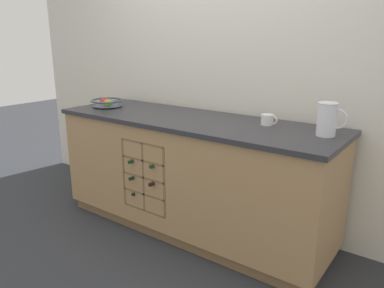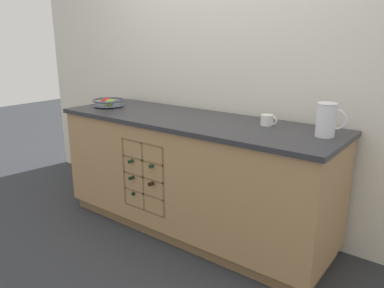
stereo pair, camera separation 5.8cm
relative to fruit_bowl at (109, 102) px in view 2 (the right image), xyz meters
The scene contains 6 objects.
ground_plane 1.34m from the fruit_bowl, ahead, with size 14.00×14.00×0.00m, color #2D3035.
back_wall 1.07m from the fruit_bowl, 26.74° to the left, with size 4.66×0.06×2.55m, color silver.
kitchen_island 1.04m from the fruit_bowl, ahead, with size 2.30×0.75×0.93m.
fruit_bowl is the anchor object (origin of this frame).
white_pitcher 1.92m from the fruit_bowl, ahead, with size 0.19×0.12×0.21m.
ceramic_mug 1.49m from the fruit_bowl, ahead, with size 0.12×0.09×0.08m.
Camera 2 is at (1.72, -2.24, 1.53)m, focal length 35.00 mm.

